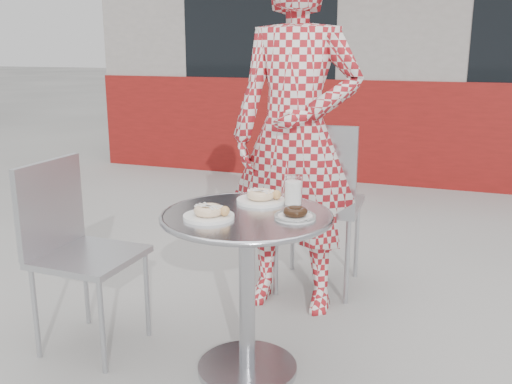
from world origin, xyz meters
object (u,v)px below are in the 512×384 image
(bistro_table, at_px, (247,254))
(plate_far, at_px, (262,197))
(chair_far, at_px, (318,238))
(plate_checker, at_px, (295,215))
(milk_cup, at_px, (293,191))
(seated_person, at_px, (296,136))
(chair_left, at_px, (90,292))
(plate_near, at_px, (210,213))

(bistro_table, bearing_deg, plate_far, 90.85)
(chair_far, bearing_deg, plate_checker, 95.34)
(chair_far, height_order, plate_far, chair_far)
(chair_far, height_order, milk_cup, chair_far)
(chair_far, bearing_deg, seated_person, 72.28)
(chair_left, distance_m, plate_near, 0.76)
(chair_left, distance_m, seated_person, 1.20)
(chair_left, relative_size, plate_near, 4.33)
(seated_person, bearing_deg, plate_near, -98.41)
(chair_far, distance_m, plate_near, 1.14)
(plate_far, bearing_deg, chair_left, -163.27)
(chair_far, relative_size, chair_left, 1.12)
(bistro_table, distance_m, plate_far, 0.26)
(chair_far, relative_size, seated_person, 0.53)
(bistro_table, bearing_deg, milk_cup, 56.51)
(bistro_table, distance_m, plate_near, 0.24)
(chair_far, distance_m, chair_left, 1.26)
(plate_far, relative_size, plate_checker, 1.26)
(bistro_table, distance_m, chair_far, 0.97)
(bistro_table, xyz_separation_m, seated_person, (-0.01, 0.70, 0.37))
(chair_left, relative_size, plate_far, 4.16)
(chair_far, relative_size, milk_cup, 8.08)
(bistro_table, xyz_separation_m, plate_near, (-0.11, -0.10, 0.19))
(bistro_table, height_order, plate_far, plate_far)
(bistro_table, relative_size, plate_near, 3.54)
(plate_near, height_order, milk_cup, milk_cup)
(bistro_table, xyz_separation_m, chair_left, (-0.73, -0.04, -0.26))
(chair_left, height_order, milk_cup, chair_left)
(chair_far, relative_size, plate_near, 4.84)
(chair_far, relative_size, plate_far, 4.65)
(chair_far, height_order, seated_person, seated_person)
(seated_person, distance_m, plate_checker, 0.74)
(bistro_table, relative_size, milk_cup, 5.91)
(chair_left, bearing_deg, milk_cup, -73.59)
(seated_person, height_order, plate_far, seated_person)
(bistro_table, relative_size, chair_far, 0.73)
(milk_cup, bearing_deg, chair_far, 95.52)
(plate_near, bearing_deg, chair_left, 174.01)
(chair_left, distance_m, milk_cup, 1.01)
(plate_near, height_order, plate_checker, plate_near)
(plate_near, bearing_deg, plate_checker, 20.04)
(plate_near, xyz_separation_m, plate_checker, (0.30, 0.11, -0.01))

